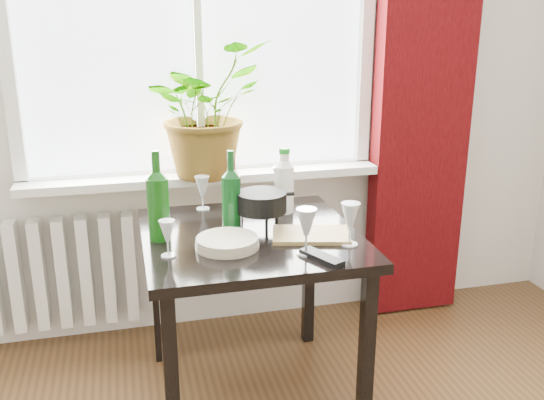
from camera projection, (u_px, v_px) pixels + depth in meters
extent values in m
cube|color=white|center=(196.00, 8.00, 2.76)|extent=(1.72, 0.08, 1.62)
cube|color=white|center=(204.00, 176.00, 2.93)|extent=(1.72, 0.20, 0.04)
cube|color=#360407|center=(425.00, 72.00, 3.02)|extent=(0.50, 0.12, 2.56)
cube|color=white|center=(51.00, 274.00, 2.91)|extent=(0.80, 0.10, 0.55)
cube|color=black|center=(250.00, 238.00, 2.43)|extent=(0.85, 0.85, 0.04)
cube|color=black|center=(172.00, 382.00, 2.11)|extent=(0.05, 0.05, 0.70)
cube|color=black|center=(157.00, 292.00, 2.79)|extent=(0.05, 0.05, 0.70)
cube|color=black|center=(366.00, 355.00, 2.28)|extent=(0.05, 0.05, 0.70)
cube|color=black|center=(308.00, 276.00, 2.96)|extent=(0.05, 0.05, 0.70)
imported|color=#276F1D|center=(205.00, 110.00, 2.78)|extent=(0.74, 0.72, 0.62)
cylinder|color=beige|center=(227.00, 242.00, 2.27)|extent=(0.27, 0.27, 0.04)
cube|color=black|center=(322.00, 257.00, 2.16)|extent=(0.13, 0.19, 0.02)
cube|color=#9D8147|center=(311.00, 235.00, 2.38)|extent=(0.34, 0.26, 0.02)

